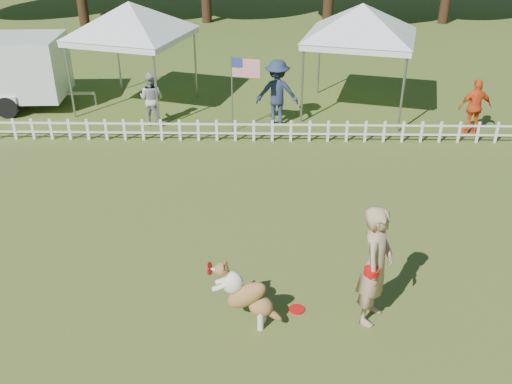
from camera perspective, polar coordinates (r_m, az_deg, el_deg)
ground at (r=9.49m, az=0.31°, el=-11.64°), size 120.00×120.00×0.00m
picket_fence at (r=15.41m, az=0.70°, el=6.14°), size 22.00×0.08×0.60m
handler at (r=8.91m, az=11.86°, el=-7.21°), size 0.74×0.87×2.01m
dog at (r=8.89m, az=-0.84°, el=-10.30°), size 1.10×0.57×1.09m
frisbee_on_turf at (r=9.49m, az=4.10°, el=-11.62°), size 0.29×0.29×0.02m
canopy_tent_left at (r=18.00m, az=-12.10°, el=13.02°), size 3.76×3.76×3.12m
canopy_tent_right at (r=17.57m, az=10.19°, el=12.83°), size 3.68×3.68×3.13m
flag_pole at (r=15.76m, az=-2.41°, el=9.64°), size 0.83×0.25×2.16m
spectator_a at (r=16.71m, az=-10.39°, el=9.15°), size 0.89×0.79×1.53m
spectator_b at (r=16.42m, az=2.13°, el=9.90°), size 1.24×0.73×1.88m
spectator_c at (r=16.88m, az=21.05°, el=7.95°), size 0.94×0.47×1.55m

